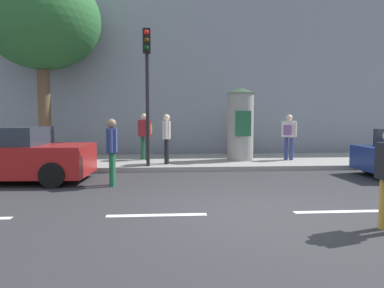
# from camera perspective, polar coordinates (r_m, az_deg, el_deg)

# --- Properties ---
(ground_plane) EXTENTS (80.00, 80.00, 0.00)m
(ground_plane) POSITION_cam_1_polar(r_m,az_deg,el_deg) (6.79, 9.29, -10.80)
(ground_plane) COLOR #2B2B2D
(sidewalk_curb) EXTENTS (36.00, 4.00, 0.15)m
(sidewalk_curb) POSITION_cam_1_polar(r_m,az_deg,el_deg) (13.57, 2.44, -2.76)
(sidewalk_curb) COLOR gray
(sidewalk_curb) RESTS_ON ground_plane
(lane_markings) EXTENTS (25.80, 0.16, 0.01)m
(lane_markings) POSITION_cam_1_polar(r_m,az_deg,el_deg) (6.79, 9.29, -10.77)
(lane_markings) COLOR silver
(lane_markings) RESTS_ON ground_plane
(building_backdrop) EXTENTS (36.00, 5.00, 8.07)m
(building_backdrop) POSITION_cam_1_polar(r_m,az_deg,el_deg) (18.57, 0.69, 11.43)
(building_backdrop) COLOR gray
(building_backdrop) RESTS_ON ground_plane
(traffic_light) EXTENTS (0.24, 0.45, 4.35)m
(traffic_light) POSITION_cam_1_polar(r_m,az_deg,el_deg) (11.70, -7.11, 10.77)
(traffic_light) COLOR black
(traffic_light) RESTS_ON sidewalk_curb
(poster_column) EXTENTS (1.05, 1.05, 2.67)m
(poster_column) POSITION_cam_1_polar(r_m,az_deg,el_deg) (13.44, 7.67, 3.24)
(poster_column) COLOR gray
(poster_column) RESTS_ON sidewalk_curb
(street_tree) EXTENTS (4.38, 4.38, 7.12)m
(street_tree) POSITION_cam_1_polar(r_m,az_deg,el_deg) (15.46, -22.69, 17.56)
(street_tree) COLOR brown
(street_tree) RESTS_ON sidewalk_curb
(pedestrian_in_dark_shirt) EXTENTS (0.27, 0.67, 1.71)m
(pedestrian_in_dark_shirt) POSITION_cam_1_polar(r_m,az_deg,el_deg) (9.36, -12.54, -0.33)
(pedestrian_in_dark_shirt) COLOR #1E5938
(pedestrian_in_dark_shirt) RESTS_ON ground_plane
(pedestrian_in_light_jacket) EXTENTS (0.50, 0.50, 1.68)m
(pedestrian_in_light_jacket) POSITION_cam_1_polar(r_m,az_deg,el_deg) (13.78, 15.08, 1.66)
(pedestrian_in_light_jacket) COLOR navy
(pedestrian_in_light_jacket) RESTS_ON sidewalk_curb
(pedestrian_tallest) EXTENTS (0.28, 0.67, 1.69)m
(pedestrian_tallest) POSITION_cam_1_polar(r_m,az_deg,el_deg) (12.27, -4.05, 1.51)
(pedestrian_tallest) COLOR black
(pedestrian_tallest) RESTS_ON sidewalk_curb
(pedestrian_with_backpack) EXTENTS (0.47, 0.47, 1.75)m
(pedestrian_with_backpack) POSITION_cam_1_polar(r_m,az_deg,el_deg) (15.22, 6.65, 2.18)
(pedestrian_with_backpack) COLOR maroon
(pedestrian_with_backpack) RESTS_ON sidewalk_curb
(pedestrian_in_red_top) EXTENTS (0.53, 0.53, 1.72)m
(pedestrian_in_red_top) POSITION_cam_1_polar(r_m,az_deg,el_deg) (13.56, -7.49, 1.89)
(pedestrian_in_red_top) COLOR #1E5938
(pedestrian_in_red_top) RESTS_ON sidewalk_curb
(parked_car_red) EXTENTS (4.55, 2.13, 1.49)m
(parked_car_red) POSITION_cam_1_polar(r_m,az_deg,el_deg) (10.96, -27.70, -1.58)
(parked_car_red) COLOR maroon
(parked_car_red) RESTS_ON ground_plane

